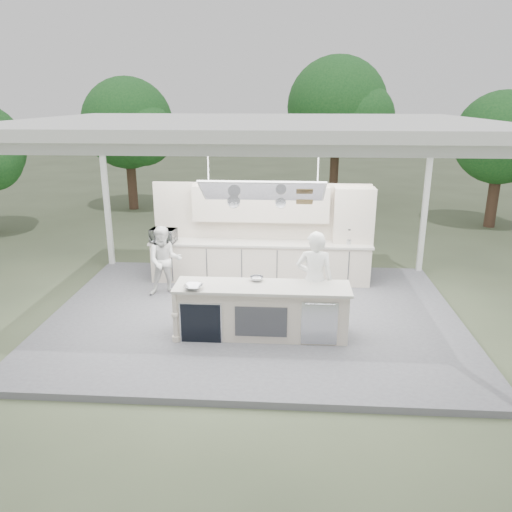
# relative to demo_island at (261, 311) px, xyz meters

# --- Properties ---
(ground) EXTENTS (90.00, 90.00, 0.00)m
(ground) POSITION_rel_demo_island_xyz_m (-0.18, 0.91, -0.60)
(ground) COLOR #515B3E
(ground) RESTS_ON ground
(stage_deck) EXTENTS (8.00, 6.00, 0.12)m
(stage_deck) POSITION_rel_demo_island_xyz_m (-0.18, 0.91, -0.54)
(stage_deck) COLOR slate
(stage_deck) RESTS_ON ground
(tent) EXTENTS (8.20, 6.20, 3.86)m
(tent) POSITION_rel_demo_island_xyz_m (-0.18, 0.90, 3.11)
(tent) COLOR white
(tent) RESTS_ON ground
(demo_island) EXTENTS (3.10, 0.79, 0.95)m
(demo_island) POSITION_rel_demo_island_xyz_m (0.00, 0.00, 0.00)
(demo_island) COLOR beige
(demo_island) RESTS_ON stage_deck
(back_counter) EXTENTS (5.08, 0.72, 0.95)m
(back_counter) POSITION_rel_demo_island_xyz_m (-0.18, 2.81, 0.00)
(back_counter) COLOR beige
(back_counter) RESTS_ON stage_deck
(back_wall_unit) EXTENTS (5.05, 0.48, 2.25)m
(back_wall_unit) POSITION_rel_demo_island_xyz_m (0.27, 3.03, 0.98)
(back_wall_unit) COLOR beige
(back_wall_unit) RESTS_ON stage_deck
(tree_cluster) EXTENTS (19.55, 9.40, 5.85)m
(tree_cluster) POSITION_rel_demo_island_xyz_m (-0.34, 10.68, 2.69)
(tree_cluster) COLOR #462E23
(tree_cluster) RESTS_ON ground
(head_chef) EXTENTS (0.71, 0.50, 1.86)m
(head_chef) POSITION_rel_demo_island_xyz_m (0.95, 0.38, 0.45)
(head_chef) COLOR white
(head_chef) RESTS_ON stage_deck
(sous_chef) EXTENTS (0.85, 0.73, 1.52)m
(sous_chef) POSITION_rel_demo_island_xyz_m (-2.17, 1.82, 0.29)
(sous_chef) COLOR white
(sous_chef) RESTS_ON stage_deck
(toaster_oven) EXTENTS (0.61, 0.45, 0.31)m
(toaster_oven) POSITION_rel_demo_island_xyz_m (-2.38, 2.61, 0.63)
(toaster_oven) COLOR silver
(toaster_oven) RESTS_ON back_counter
(bowl_large) EXTENTS (0.37, 0.37, 0.08)m
(bowl_large) POSITION_rel_demo_island_xyz_m (-1.16, -0.24, 0.51)
(bowl_large) COLOR #B2B4B9
(bowl_large) RESTS_ON demo_island
(bowl_small) EXTENTS (0.28, 0.28, 0.08)m
(bowl_small) POSITION_rel_demo_island_xyz_m (-0.09, 0.26, 0.51)
(bowl_small) COLOR #B3B5BB
(bowl_small) RESTS_ON demo_island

